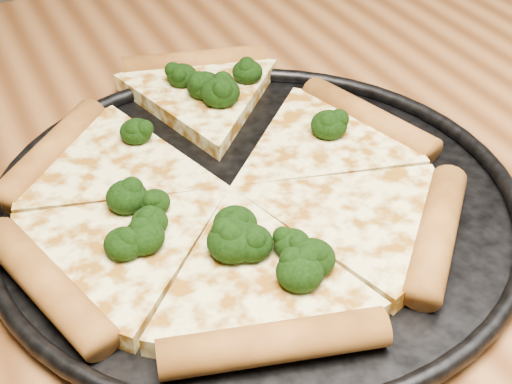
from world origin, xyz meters
name	(u,v)px	position (x,y,z in m)	size (l,w,h in m)	color
dining_table	(384,269)	(0.00, 0.00, 0.66)	(1.20, 0.90, 0.75)	brown
pizza_pan	(256,202)	(-0.11, 0.01, 0.76)	(0.37, 0.37, 0.02)	black
pizza	(228,182)	(-0.12, 0.03, 0.77)	(0.33, 0.37, 0.02)	#FFF49C
broccoli_florets	(220,175)	(-0.13, 0.02, 0.78)	(0.20, 0.28, 0.02)	black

